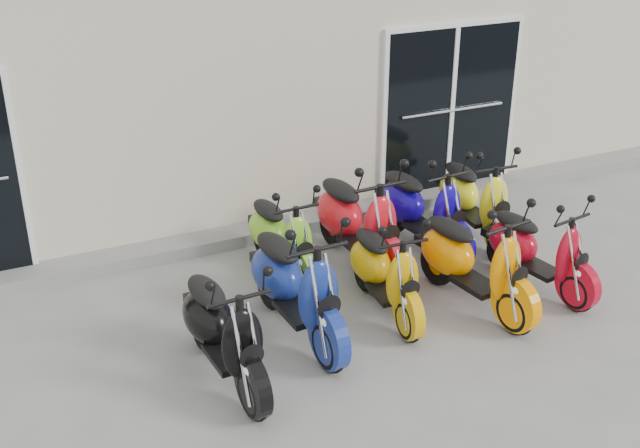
# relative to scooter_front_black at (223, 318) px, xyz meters

# --- Properties ---
(ground) EXTENTS (80.00, 80.00, 0.00)m
(ground) POSITION_rel_scooter_front_black_xyz_m (1.44, 0.53, -0.64)
(ground) COLOR gray
(ground) RESTS_ON ground
(building) EXTENTS (14.00, 6.00, 3.20)m
(building) POSITION_rel_scooter_front_black_xyz_m (1.44, 5.73, 0.96)
(building) COLOR beige
(building) RESTS_ON ground
(front_step) EXTENTS (14.00, 0.40, 0.15)m
(front_step) POSITION_rel_scooter_front_black_xyz_m (1.44, 2.55, -0.56)
(front_step) COLOR gray
(front_step) RESTS_ON ground
(door_right) EXTENTS (2.02, 0.08, 2.22)m
(door_right) POSITION_rel_scooter_front_black_xyz_m (4.04, 2.70, 0.62)
(door_right) COLOR black
(door_right) RESTS_ON front_step
(scooter_front_black) EXTENTS (0.73, 1.76, 1.27)m
(scooter_front_black) POSITION_rel_scooter_front_black_xyz_m (0.00, 0.00, 0.00)
(scooter_front_black) COLOR black
(scooter_front_black) RESTS_ON ground
(scooter_front_blue) EXTENTS (0.78, 1.90, 1.38)m
(scooter_front_blue) POSITION_rel_scooter_front_black_xyz_m (0.85, 0.39, 0.05)
(scooter_front_blue) COLOR navy
(scooter_front_blue) RESTS_ON ground
(scooter_front_orange_a) EXTENTS (0.70, 1.62, 1.17)m
(scooter_front_orange_a) POSITION_rel_scooter_front_black_xyz_m (1.81, 0.40, -0.05)
(scooter_front_orange_a) COLOR #D79F07
(scooter_front_orange_a) RESTS_ON ground
(scooter_front_orange_b) EXTENTS (0.86, 1.83, 1.30)m
(scooter_front_orange_b) POSITION_rel_scooter_front_black_xyz_m (2.68, 0.13, 0.01)
(scooter_front_orange_b) COLOR #FF8F00
(scooter_front_orange_b) RESTS_ON ground
(scooter_front_red) EXTENTS (0.81, 1.65, 1.17)m
(scooter_front_red) POSITION_rel_scooter_front_black_xyz_m (3.50, 0.14, -0.05)
(scooter_front_red) COLOR #B1091D
(scooter_front_red) RESTS_ON ground
(scooter_back_green) EXTENTS (0.64, 1.62, 1.18)m
(scooter_back_green) POSITION_rel_scooter_front_black_xyz_m (1.18, 1.53, -0.04)
(scooter_back_green) COLOR #7CCB26
(scooter_back_green) RESTS_ON ground
(scooter_back_red) EXTENTS (0.76, 1.91, 1.39)m
(scooter_back_red) POSITION_rel_scooter_front_black_xyz_m (2.03, 1.39, 0.06)
(scooter_back_red) COLOR red
(scooter_back_red) RESTS_ON ground
(scooter_back_blue) EXTENTS (0.81, 1.81, 1.30)m
(scooter_back_blue) POSITION_rel_scooter_front_black_xyz_m (2.90, 1.45, 0.01)
(scooter_back_blue) COLOR #120391
(scooter_back_blue) RESTS_ON ground
(scooter_back_yellow) EXTENTS (0.76, 1.74, 1.25)m
(scooter_back_yellow) POSITION_rel_scooter_front_black_xyz_m (3.64, 1.48, -0.01)
(scooter_back_yellow) COLOR yellow
(scooter_back_yellow) RESTS_ON ground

